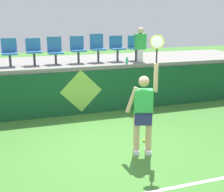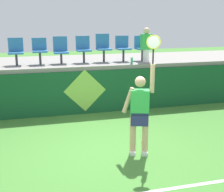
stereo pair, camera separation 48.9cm
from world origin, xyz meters
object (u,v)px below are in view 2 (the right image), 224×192
object	(u,v)px
stadium_chair_1	(40,49)
stadium_chair_2	(61,49)
stadium_chair_3	(83,48)
stadium_chair_4	(103,46)
spectator_0	(146,44)
tennis_player	(140,111)
tennis_ball	(142,141)
stadium_chair_0	(16,50)
stadium_chair_6	(142,46)
water_bottle	(132,61)
stadium_chair_5	(123,47)

from	to	relation	value
stadium_chair_1	stadium_chair_2	xyz separation A→B (m)	(0.64, 0.01, -0.02)
stadium_chair_3	stadium_chair_4	bearing A→B (deg)	0.33
spectator_0	stadium_chair_2	bearing A→B (deg)	171.14
tennis_player	tennis_ball	bearing A→B (deg)	62.50
stadium_chair_0	stadium_chair_4	bearing A→B (deg)	0.07
spectator_0	tennis_ball	bearing A→B (deg)	-111.53
stadium_chair_2	stadium_chair_4	distance (m)	1.36
tennis_player	stadium_chair_4	distance (m)	4.10
stadium_chair_3	stadium_chair_6	world-z (taller)	stadium_chair_3
stadium_chair_1	stadium_chair_3	xyz separation A→B (m)	(1.35, 0.00, 0.01)
tennis_player	stadium_chair_4	bearing A→B (deg)	87.60
water_bottle	spectator_0	xyz separation A→B (m)	(0.58, 0.32, 0.47)
stadium_chair_1	stadium_chair_5	xyz separation A→B (m)	(2.65, 0.00, 0.01)
stadium_chair_3	stadium_chair_2	bearing A→B (deg)	179.56
stadium_chair_6	tennis_player	bearing A→B (deg)	-110.37
water_bottle	stadium_chair_5	xyz separation A→B (m)	(-0.07, 0.73, 0.37)
tennis_player	stadium_chair_2	xyz separation A→B (m)	(-1.19, 3.98, 0.90)
stadium_chair_2	stadium_chair_0	bearing A→B (deg)	-179.78
tennis_player	stadium_chair_6	bearing A→B (deg)	69.63
stadium_chair_3	stadium_chair_4	distance (m)	0.65
tennis_ball	tennis_player	bearing A→B (deg)	-117.50
stadium_chair_2	tennis_ball	bearing A→B (deg)	-66.74
water_bottle	stadium_chair_4	world-z (taller)	stadium_chair_4
water_bottle	stadium_chair_0	bearing A→B (deg)	167.96
stadium_chair_1	tennis_player	bearing A→B (deg)	-65.24
stadium_chair_2	tennis_player	bearing A→B (deg)	-73.32
stadium_chair_6	stadium_chair_4	bearing A→B (deg)	179.69
tennis_ball	stadium_chair_6	distance (m)	4.07
stadium_chair_2	stadium_chair_5	world-z (taller)	stadium_chair_2
stadium_chair_0	stadium_chair_3	world-z (taller)	stadium_chair_3
stadium_chair_6	stadium_chair_0	bearing A→B (deg)	179.95
stadium_chair_2	stadium_chair_5	bearing A→B (deg)	-0.26
stadium_chair_3	stadium_chair_4	world-z (taller)	stadium_chair_4
stadium_chair_1	stadium_chair_2	world-z (taller)	stadium_chair_2
spectator_0	stadium_chair_1	bearing A→B (deg)	173.00
tennis_player	tennis_ball	distance (m)	1.11
stadium_chair_6	stadium_chair_2	bearing A→B (deg)	179.81
water_bottle	stadium_chair_3	bearing A→B (deg)	152.07
water_bottle	stadium_chair_5	size ratio (longest dim) A/B	0.25
stadium_chair_5	spectator_0	world-z (taller)	spectator_0
tennis_ball	water_bottle	world-z (taller)	water_bottle
stadium_chair_1	spectator_0	distance (m)	3.33
tennis_player	tennis_ball	xyz separation A→B (m)	(0.28, 0.55, -0.92)
stadium_chair_5	stadium_chair_6	size ratio (longest dim) A/B	1.01
stadium_chair_2	stadium_chair_5	size ratio (longest dim) A/B	1.01
tennis_ball	spectator_0	distance (m)	3.79
stadium_chair_0	stadium_chair_5	world-z (taller)	stadium_chair_5
water_bottle	stadium_chair_2	xyz separation A→B (m)	(-2.09, 0.73, 0.34)
water_bottle	stadium_chair_1	bearing A→B (deg)	165.12
stadium_chair_0	stadium_chair_6	xyz separation A→B (m)	(4.00, -0.00, 0.01)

